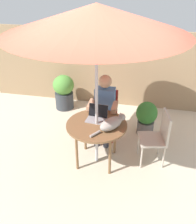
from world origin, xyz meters
TOP-DOWN VIEW (x-y plane):
  - ground_plane at (0.00, 0.00)m, footprint 14.00×14.00m
  - fence_back at (0.00, 2.06)m, footprint 5.89×0.08m
  - patio_table at (0.00, 0.00)m, footprint 0.92×0.92m
  - patio_umbrella at (0.00, 0.00)m, footprint 2.33×2.33m
  - chair_occupied at (0.00, 0.78)m, footprint 0.40×0.40m
  - chair_empty at (0.93, 0.19)m, footprint 0.47×0.47m
  - person_seated at (0.00, 0.62)m, footprint 0.48×0.48m
  - laptop at (-0.02, 0.15)m, footprint 0.32×0.28m
  - cat at (0.24, -0.06)m, footprint 0.45×0.53m
  - potted_plant_near_fence at (-1.08, 1.61)m, footprint 0.45×0.45m
  - potted_plant_by_chair at (0.73, 0.96)m, footprint 0.39×0.39m

SIDE VIEW (x-z plane):
  - ground_plane at x=0.00m, z-range 0.00..0.00m
  - potted_plant_by_chair at x=0.73m, z-range 0.03..0.68m
  - potted_plant_near_fence at x=-1.08m, z-range 0.02..0.79m
  - chair_occupied at x=0.00m, z-range 0.07..0.96m
  - chair_empty at x=0.93m, z-range 0.07..0.96m
  - patio_table at x=0.00m, z-range 0.29..0.99m
  - person_seated at x=0.00m, z-range 0.08..1.30m
  - laptop at x=-0.02m, z-range 0.66..0.88m
  - cat at x=0.24m, z-range 0.70..0.88m
  - fence_back at x=0.00m, z-range 0.00..1.68m
  - patio_umbrella at x=0.00m, z-range 1.01..3.39m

